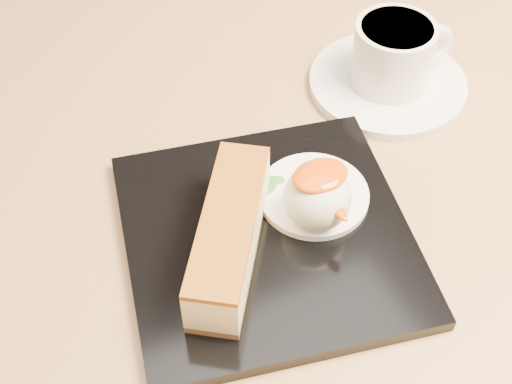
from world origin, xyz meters
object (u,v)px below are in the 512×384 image
cheesecake (229,235)px  ice_cream_scoop (317,198)px  table (278,304)px  dessert_plate (268,237)px  saucer (387,84)px  coffee_cup (395,53)px

cheesecake → ice_cream_scoop: size_ratio=2.64×
table → dessert_plate: bearing=-134.9°
dessert_plate → cheesecake: bearing=-171.9°
dessert_plate → saucer: 0.22m
dessert_plate → ice_cream_scoop: 0.05m
cheesecake → saucer: size_ratio=0.93×
table → ice_cream_scoop: 0.20m
dessert_plate → coffee_cup: coffee_cup is taller
coffee_cup → ice_cream_scoop: bearing=-135.6°
saucer → dessert_plate: bearing=-149.4°
dessert_plate → saucer: size_ratio=1.47×
saucer → table: bearing=-152.7°
table → dessert_plate: 0.17m
dessert_plate → cheesecake: size_ratio=1.58×
ice_cream_scoop → saucer: bearing=38.1°
cheesecake → coffee_cup: size_ratio=1.39×
cheesecake → coffee_cup: (0.23, 0.12, 0.01)m
dessert_plate → coffee_cup: (0.19, 0.11, 0.04)m
saucer → coffee_cup: size_ratio=1.50×
coffee_cup → cheesecake: bearing=-145.9°
cheesecake → coffee_cup: 0.25m
table → coffee_cup: (0.16, 0.08, 0.20)m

